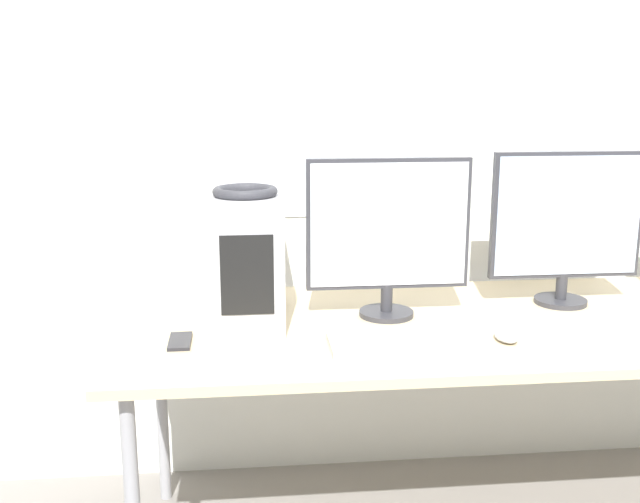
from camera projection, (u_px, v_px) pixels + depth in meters
wall_back at (480, 116)px, 2.74m from camera, size 8.00×0.07×2.70m
desk at (526, 331)px, 2.34m from camera, size 2.51×0.87×0.76m
pc_tower at (247, 258)px, 2.29m from camera, size 0.21×0.42×0.38m
headphones at (245, 191)px, 2.25m from camera, size 0.20×0.20×0.03m
monitor_main at (388, 231)px, 2.29m from camera, size 0.50×0.17×0.50m
monitor_right_near at (567, 222)px, 2.42m from camera, size 0.50×0.17×0.50m
keyboard at (404, 341)px, 2.09m from camera, size 0.42×0.18×0.02m
mouse at (506, 336)px, 2.12m from camera, size 0.06×0.10×0.03m
cell_phone at (180, 341)px, 2.11m from camera, size 0.06×0.14×0.01m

